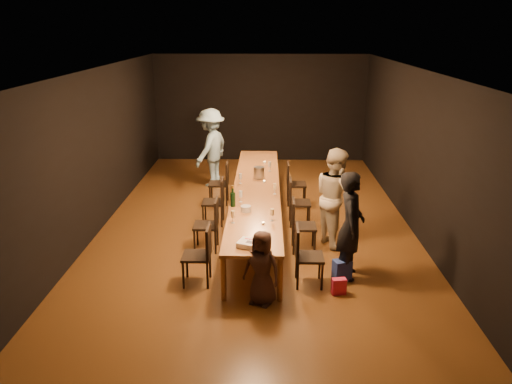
{
  "coord_description": "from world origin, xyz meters",
  "views": [
    {
      "loc": [
        0.2,
        -9.18,
        3.75
      ],
      "look_at": [
        0.02,
        -0.99,
        1.0
      ],
      "focal_mm": 35.0,
      "sensor_mm": 36.0,
      "label": 1
    }
  ],
  "objects_px": {
    "table": "(256,190)",
    "plate_stack": "(246,209)",
    "woman_tan": "(336,197)",
    "birthday_cake": "(250,244)",
    "chair_right_2": "(300,202)",
    "ice_bucket": "(259,173)",
    "chair_left_2": "(213,202)",
    "chair_left_3": "(219,183)",
    "man_blue": "(211,148)",
    "chair_right_1": "(304,226)",
    "chair_left_1": "(206,225)",
    "child": "(262,268)",
    "chair_left_0": "(196,255)",
    "chair_right_3": "(296,184)",
    "chair_right_0": "(309,256)",
    "champagne_bottle": "(233,196)",
    "woman_birthday": "(351,225)"
  },
  "relations": [
    {
      "from": "chair_left_3",
      "to": "birthday_cake",
      "type": "bearing_deg",
      "value": -168.0
    },
    {
      "from": "table",
      "to": "chair_right_3",
      "type": "height_order",
      "value": "chair_right_3"
    },
    {
      "from": "chair_left_1",
      "to": "child",
      "type": "distance_m",
      "value": 2.01
    },
    {
      "from": "chair_right_0",
      "to": "table",
      "type": "bearing_deg",
      "value": -160.5
    },
    {
      "from": "child",
      "to": "plate_stack",
      "type": "relative_size",
      "value": 6.15
    },
    {
      "from": "chair_left_3",
      "to": "plate_stack",
      "type": "bearing_deg",
      "value": -164.24
    },
    {
      "from": "man_blue",
      "to": "ice_bucket",
      "type": "distance_m",
      "value": 2.23
    },
    {
      "from": "table",
      "to": "man_blue",
      "type": "height_order",
      "value": "man_blue"
    },
    {
      "from": "child",
      "to": "ice_bucket",
      "type": "relative_size",
      "value": 4.48
    },
    {
      "from": "woman_tan",
      "to": "plate_stack",
      "type": "relative_size",
      "value": 9.9
    },
    {
      "from": "champagne_bottle",
      "to": "ice_bucket",
      "type": "relative_size",
      "value": 1.55
    },
    {
      "from": "chair_right_3",
      "to": "ice_bucket",
      "type": "xyz_separation_m",
      "value": [
        -0.81,
        -0.56,
        0.41
      ]
    },
    {
      "from": "chair_right_3",
      "to": "chair_left_3",
      "type": "relative_size",
      "value": 1.0
    },
    {
      "from": "woman_tan",
      "to": "birthday_cake",
      "type": "bearing_deg",
      "value": 121.38
    },
    {
      "from": "chair_left_3",
      "to": "chair_left_1",
      "type": "bearing_deg",
      "value": -180.0
    },
    {
      "from": "table",
      "to": "champagne_bottle",
      "type": "xyz_separation_m",
      "value": [
        -0.38,
        -1.03,
        0.24
      ]
    },
    {
      "from": "champagne_bottle",
      "to": "chair_left_2",
      "type": "bearing_deg",
      "value": 114.31
    },
    {
      "from": "chair_right_0",
      "to": "chair_left_2",
      "type": "bearing_deg",
      "value": -144.69
    },
    {
      "from": "chair_right_1",
      "to": "champagne_bottle",
      "type": "relative_size",
      "value": 2.46
    },
    {
      "from": "chair_left_1",
      "to": "chair_right_3",
      "type": "bearing_deg",
      "value": -35.31
    },
    {
      "from": "birthday_cake",
      "to": "plate_stack",
      "type": "xyz_separation_m",
      "value": [
        -0.12,
        1.4,
        0.01
      ]
    },
    {
      "from": "chair_left_2",
      "to": "chair_left_3",
      "type": "distance_m",
      "value": 1.2
    },
    {
      "from": "table",
      "to": "plate_stack",
      "type": "height_order",
      "value": "plate_stack"
    },
    {
      "from": "chair_right_1",
      "to": "woman_tan",
      "type": "xyz_separation_m",
      "value": [
        0.57,
        0.34,
        0.41
      ]
    },
    {
      "from": "chair_right_2",
      "to": "birthday_cake",
      "type": "bearing_deg",
      "value": -18.04
    },
    {
      "from": "ice_bucket",
      "to": "chair_left_2",
      "type": "bearing_deg",
      "value": -144.29
    },
    {
      "from": "chair_right_3",
      "to": "chair_left_2",
      "type": "xyz_separation_m",
      "value": [
        -1.7,
        -1.2,
        0.0
      ]
    },
    {
      "from": "woman_birthday",
      "to": "ice_bucket",
      "type": "bearing_deg",
      "value": 36.57
    },
    {
      "from": "chair_right_0",
      "to": "chair_right_1",
      "type": "xyz_separation_m",
      "value": [
        0.0,
        1.2,
        0.0
      ]
    },
    {
      "from": "table",
      "to": "chair_left_1",
      "type": "height_order",
      "value": "chair_left_1"
    },
    {
      "from": "chair_right_1",
      "to": "man_blue",
      "type": "xyz_separation_m",
      "value": [
        -2.0,
        3.72,
        0.48
      ]
    },
    {
      "from": "chair_left_1",
      "to": "birthday_cake",
      "type": "height_order",
      "value": "chair_left_1"
    },
    {
      "from": "chair_right_2",
      "to": "ice_bucket",
      "type": "xyz_separation_m",
      "value": [
        -0.81,
        0.64,
        0.41
      ]
    },
    {
      "from": "woman_birthday",
      "to": "child",
      "type": "xyz_separation_m",
      "value": [
        -1.35,
        -0.83,
        -0.31
      ]
    },
    {
      "from": "chair_right_1",
      "to": "chair_right_2",
      "type": "bearing_deg",
      "value": 180.0
    },
    {
      "from": "child",
      "to": "plate_stack",
      "type": "height_order",
      "value": "child"
    },
    {
      "from": "chair_left_1",
      "to": "plate_stack",
      "type": "bearing_deg",
      "value": -96.82
    },
    {
      "from": "chair_right_0",
      "to": "chair_right_1",
      "type": "height_order",
      "value": "same"
    },
    {
      "from": "chair_left_2",
      "to": "birthday_cake",
      "type": "height_order",
      "value": "chair_left_2"
    },
    {
      "from": "chair_right_2",
      "to": "woman_tan",
      "type": "height_order",
      "value": "woman_tan"
    },
    {
      "from": "chair_right_1",
      "to": "woman_birthday",
      "type": "bearing_deg",
      "value": 34.96
    },
    {
      "from": "chair_left_1",
      "to": "chair_right_0",
      "type": "bearing_deg",
      "value": -125.22
    },
    {
      "from": "chair_left_0",
      "to": "plate_stack",
      "type": "height_order",
      "value": "chair_left_0"
    },
    {
      "from": "chair_right_3",
      "to": "ice_bucket",
      "type": "bearing_deg",
      "value": -55.34
    },
    {
      "from": "chair_right_0",
      "to": "ice_bucket",
      "type": "distance_m",
      "value": 3.17
    },
    {
      "from": "chair_right_1",
      "to": "chair_right_2",
      "type": "distance_m",
      "value": 1.2
    },
    {
      "from": "child",
      "to": "woman_tan",
      "type": "bearing_deg",
      "value": 83.03
    },
    {
      "from": "plate_stack",
      "to": "man_blue",
      "type": "bearing_deg",
      "value": 104.74
    },
    {
      "from": "chair_left_0",
      "to": "man_blue",
      "type": "distance_m",
      "value": 4.95
    },
    {
      "from": "table",
      "to": "chair_left_2",
      "type": "distance_m",
      "value": 0.88
    }
  ]
}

